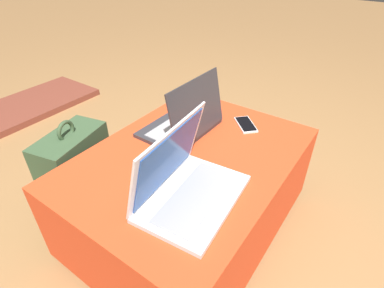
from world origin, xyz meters
TOP-DOWN VIEW (x-y plane):
  - ground_plane at (0.00, 0.00)m, footprint 14.00×14.00m
  - ottoman at (0.00, 0.00)m, footprint 0.94×0.70m
  - laptop_near at (-0.19, -0.12)m, footprint 0.38×0.28m
  - laptop_far at (0.12, 0.11)m, footprint 0.33×0.24m
  - cell_phone at (0.32, -0.07)m, footprint 0.14×0.14m
  - backpack at (-0.20, 0.49)m, footprint 0.34×0.27m
  - fireplace_hearth at (0.00, 1.69)m, footprint 1.40×0.50m

SIDE VIEW (x-z plane):
  - ground_plane at x=0.00m, z-range 0.00..0.00m
  - fireplace_hearth at x=0.00m, z-range 0.00..0.04m
  - backpack at x=-0.20m, z-range -0.04..0.45m
  - ottoman at x=0.00m, z-range 0.00..0.41m
  - cell_phone at x=0.32m, z-range 0.41..0.42m
  - laptop_far at x=0.12m, z-range 0.34..0.58m
  - laptop_near at x=-0.19m, z-range 0.33..0.59m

